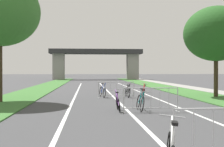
{
  "coord_description": "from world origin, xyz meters",
  "views": [
    {
      "loc": [
        -1.78,
        -2.47,
        1.77
      ],
      "look_at": [
        0.94,
        29.62,
        1.46
      ],
      "focal_mm": 47.24,
      "sensor_mm": 36.0,
      "label": 1
    }
  ],
  "objects_px": {
    "bicycle_purple_3": "(118,103)",
    "tree_right_cypress_far": "(216,34)",
    "bicycle_teal_2": "(140,102)",
    "bicycle_red_5": "(143,92)",
    "bicycle_blue_6": "(103,91)",
    "crowd_barrier_second": "(151,100)",
    "bicycle_black_7": "(128,92)",
    "crowd_barrier_third": "(116,90)"
  },
  "relations": [
    {
      "from": "tree_right_cypress_far",
      "to": "bicycle_teal_2",
      "type": "xyz_separation_m",
      "value": [
        -6.18,
        -6.03,
        -3.83
      ]
    },
    {
      "from": "crowd_barrier_third",
      "to": "bicycle_purple_3",
      "type": "distance_m",
      "value": 6.37
    },
    {
      "from": "crowd_barrier_second",
      "to": "crowd_barrier_third",
      "type": "distance_m",
      "value": 6.86
    },
    {
      "from": "crowd_barrier_third",
      "to": "bicycle_black_7",
      "type": "bearing_deg",
      "value": 24.79
    },
    {
      "from": "bicycle_purple_3",
      "to": "bicycle_black_7",
      "type": "xyz_separation_m",
      "value": [
        1.37,
        6.72,
        0.0
      ]
    },
    {
      "from": "crowd_barrier_third",
      "to": "bicycle_black_7",
      "type": "height_order",
      "value": "crowd_barrier_third"
    },
    {
      "from": "crowd_barrier_third",
      "to": "bicycle_teal_2",
      "type": "bearing_deg",
      "value": -85.96
    },
    {
      "from": "crowd_barrier_second",
      "to": "bicycle_blue_6",
      "type": "height_order",
      "value": "crowd_barrier_second"
    },
    {
      "from": "crowd_barrier_second",
      "to": "bicycle_teal_2",
      "type": "relative_size",
      "value": 1.47
    },
    {
      "from": "bicycle_black_7",
      "to": "crowd_barrier_third",
      "type": "bearing_deg",
      "value": 21.94
    },
    {
      "from": "bicycle_teal_2",
      "to": "bicycle_red_5",
      "type": "xyz_separation_m",
      "value": [
        1.25,
        5.85,
        -0.01
      ]
    },
    {
      "from": "crowd_barrier_third",
      "to": "bicycle_purple_3",
      "type": "xyz_separation_m",
      "value": [
        -0.56,
        -6.35,
        -0.17
      ]
    },
    {
      "from": "tree_right_cypress_far",
      "to": "bicycle_red_5",
      "type": "relative_size",
      "value": 3.54
    },
    {
      "from": "crowd_barrier_second",
      "to": "bicycle_black_7",
      "type": "height_order",
      "value": "crowd_barrier_second"
    },
    {
      "from": "crowd_barrier_third",
      "to": "bicycle_purple_3",
      "type": "relative_size",
      "value": 1.5
    },
    {
      "from": "tree_right_cypress_far",
      "to": "bicycle_blue_6",
      "type": "relative_size",
      "value": 3.55
    },
    {
      "from": "bicycle_black_7",
      "to": "bicycle_purple_3",
      "type": "bearing_deg",
      "value": 75.65
    },
    {
      "from": "tree_right_cypress_far",
      "to": "crowd_barrier_second",
      "type": "xyz_separation_m",
      "value": [
        -5.82,
        -6.54,
        -3.69
      ]
    },
    {
      "from": "crowd_barrier_second",
      "to": "bicycle_red_5",
      "type": "height_order",
      "value": "crowd_barrier_second"
    },
    {
      "from": "bicycle_purple_3",
      "to": "bicycle_blue_6",
      "type": "distance_m",
      "value": 6.87
    },
    {
      "from": "bicycle_teal_2",
      "to": "bicycle_purple_3",
      "type": "bearing_deg",
      "value": 2.97
    },
    {
      "from": "crowd_barrier_second",
      "to": "bicycle_blue_6",
      "type": "distance_m",
      "value": 7.52
    },
    {
      "from": "bicycle_red_5",
      "to": "bicycle_black_7",
      "type": "relative_size",
      "value": 1.06
    },
    {
      "from": "tree_right_cypress_far",
      "to": "bicycle_purple_3",
      "type": "height_order",
      "value": "tree_right_cypress_far"
    },
    {
      "from": "crowd_barrier_second",
      "to": "crowd_barrier_third",
      "type": "bearing_deg",
      "value": 96.78
    },
    {
      "from": "crowd_barrier_third",
      "to": "bicycle_red_5",
      "type": "bearing_deg",
      "value": -14.82
    },
    {
      "from": "crowd_barrier_third",
      "to": "bicycle_blue_6",
      "type": "xyz_separation_m",
      "value": [
        -0.86,
        0.51,
        -0.14
      ]
    },
    {
      "from": "crowd_barrier_second",
      "to": "bicycle_teal_2",
      "type": "xyz_separation_m",
      "value": [
        -0.37,
        0.51,
        -0.14
      ]
    },
    {
      "from": "crowd_barrier_third",
      "to": "bicycle_blue_6",
      "type": "height_order",
      "value": "crowd_barrier_third"
    },
    {
      "from": "bicycle_red_5",
      "to": "bicycle_black_7",
      "type": "xyz_separation_m",
      "value": [
        -0.89,
        0.82,
        -0.01
      ]
    },
    {
      "from": "bicycle_blue_6",
      "to": "bicycle_teal_2",
      "type": "bearing_deg",
      "value": 90.53
    },
    {
      "from": "bicycle_teal_2",
      "to": "bicycle_blue_6",
      "type": "xyz_separation_m",
      "value": [
        -1.31,
        6.82,
        -0.01
      ]
    },
    {
      "from": "bicycle_blue_6",
      "to": "tree_right_cypress_far",
      "type": "bearing_deg",
      "value": 163.67
    },
    {
      "from": "crowd_barrier_third",
      "to": "bicycle_blue_6",
      "type": "distance_m",
      "value": 1.02
    },
    {
      "from": "bicycle_teal_2",
      "to": "bicycle_black_7",
      "type": "relative_size",
      "value": 1.02
    },
    {
      "from": "crowd_barrier_second",
      "to": "bicycle_blue_6",
      "type": "xyz_separation_m",
      "value": [
        -1.67,
        7.33,
        -0.14
      ]
    },
    {
      "from": "tree_right_cypress_far",
      "to": "crowd_barrier_second",
      "type": "distance_m",
      "value": 9.5
    },
    {
      "from": "crowd_barrier_second",
      "to": "bicycle_red_5",
      "type": "xyz_separation_m",
      "value": [
        0.89,
        6.37,
        -0.15
      ]
    },
    {
      "from": "bicycle_blue_6",
      "to": "crowd_barrier_second",
      "type": "bearing_deg",
      "value": 92.53
    },
    {
      "from": "bicycle_purple_3",
      "to": "tree_right_cypress_far",
      "type": "bearing_deg",
      "value": 41.18
    },
    {
      "from": "bicycle_blue_6",
      "to": "bicycle_red_5",
      "type": "bearing_deg",
      "value": 149.05
    },
    {
      "from": "bicycle_teal_2",
      "to": "bicycle_black_7",
      "type": "bearing_deg",
      "value": -92.55
    }
  ]
}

